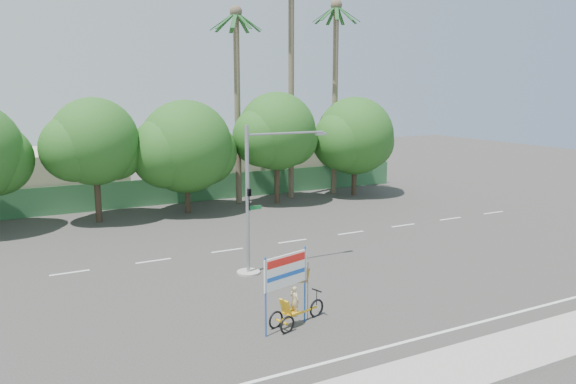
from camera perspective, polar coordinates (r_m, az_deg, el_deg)
name	(u,v)px	position (r m, az deg, el deg)	size (l,w,h in m)	color
ground	(339,291)	(24.67, 5.19, -10.02)	(120.00, 120.00, 0.00)	#33302D
sidewalk_near	(468,365)	(19.33, 17.82, -16.40)	(50.00, 2.40, 0.12)	gray
fence	(186,189)	(43.44, -10.30, 0.26)	(38.00, 0.08, 2.00)	#336B3D
building_left	(38,178)	(45.91, -24.06, 1.32)	(12.00, 8.00, 4.00)	beige
building_right	(257,165)	(50.28, -3.16, 2.73)	(14.00, 8.00, 3.60)	beige
tree_left	(94,145)	(37.94, -19.13, 4.56)	(6.66, 5.60, 8.07)	#473828
tree_center	(185,149)	(39.32, -10.40, 4.29)	(7.62, 6.40, 7.85)	#473828
tree_right	(276,134)	(41.85, -1.20, 5.90)	(6.90, 5.80, 8.36)	#473828
tree_far_right	(354,138)	(45.44, 6.76, 5.45)	(7.38, 6.20, 7.94)	#473828
palm_tall	(291,63)	(44.01, 0.33, 12.94)	(3.73, 3.79, 17.45)	#70604C
palm_mid	(335,78)	(45.99, 4.82, 11.47)	(3.73, 3.79, 15.45)	#70604C
palm_short	(237,85)	(42.06, -5.20, 10.82)	(3.73, 3.79, 14.45)	#70604C
traffic_signal	(254,213)	(26.19, -3.49, -2.10)	(4.72, 1.10, 7.00)	gray
trike_billboard	(292,296)	(20.79, 0.37, -10.48)	(2.91, 1.17, 2.96)	black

